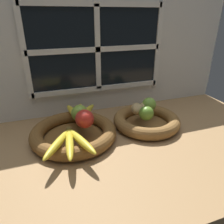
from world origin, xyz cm
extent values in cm
cube|color=#9E774C|center=(0.00, 0.00, -1.50)|extent=(140.00, 90.00, 3.00)
cube|color=silver|center=(0.00, 30.00, 27.50)|extent=(140.00, 3.00, 55.00)
cube|color=black|center=(0.00, 28.10, 31.00)|extent=(64.00, 0.80, 38.00)
cube|color=white|center=(0.00, 27.50, 31.00)|extent=(2.40, 1.20, 38.00)
cube|color=white|center=(0.00, 27.50, 31.00)|extent=(64.00, 1.20, 2.40)
cube|color=white|center=(-32.00, 27.50, 31.00)|extent=(2.40, 1.20, 40.40)
cube|color=white|center=(32.00, 27.50, 31.00)|extent=(2.40, 1.20, 40.40)
cube|color=white|center=(0.00, 27.50, 50.00)|extent=(64.00, 1.20, 2.40)
cube|color=white|center=(0.00, 27.50, 12.00)|extent=(64.00, 1.20, 2.40)
cylinder|color=brown|center=(-17.50, 3.97, 0.50)|extent=(23.72, 23.72, 1.00)
torus|color=brown|center=(-17.50, 3.97, 2.65)|extent=(34.22, 34.22, 5.30)
cylinder|color=brown|center=(15.14, 3.97, 0.50)|extent=(19.85, 19.85, 1.00)
torus|color=brown|center=(15.14, 3.97, 2.65)|extent=(29.51, 29.51, 5.30)
sphere|color=red|center=(-13.07, 2.17, 8.98)|extent=(7.36, 7.36, 7.36)
sphere|color=#7AA338|center=(-13.79, 8.32, 8.79)|extent=(6.97, 6.97, 6.97)
ellipsoid|color=gold|center=(-24.71, -8.23, 6.64)|extent=(12.34, 17.17, 2.67)
ellipsoid|color=gold|center=(-20.93, -9.63, 6.64)|extent=(5.18, 18.88, 2.67)
ellipsoid|color=gold|center=(-16.92, -9.30, 6.64)|extent=(8.05, 18.65, 2.67)
sphere|color=brown|center=(-19.67, -0.37, 6.64)|extent=(2.41, 2.41, 2.41)
ellipsoid|color=yellow|center=(-9.86, 13.62, 6.67)|extent=(11.63, 13.77, 2.74)
ellipsoid|color=yellow|center=(-12.59, 14.99, 6.67)|extent=(6.67, 15.54, 2.74)
ellipsoid|color=yellow|center=(-15.63, 15.19, 6.67)|extent=(4.76, 15.59, 2.74)
sphere|color=brown|center=(-14.60, 7.58, 6.67)|extent=(2.46, 2.46, 2.46)
ellipsoid|color=tan|center=(11.60, 6.72, 7.76)|extent=(7.43, 9.03, 4.91)
ellipsoid|color=tan|center=(17.11, 8.30, 7.49)|extent=(8.26, 6.78, 4.38)
sphere|color=olive|center=(12.60, 0.16, 8.38)|extent=(6.16, 6.16, 6.16)
sphere|color=#7AAD3D|center=(18.11, 7.78, 8.49)|extent=(6.38, 6.38, 6.38)
camera|label=1|loc=(-27.16, -69.92, 45.63)|focal=33.69mm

